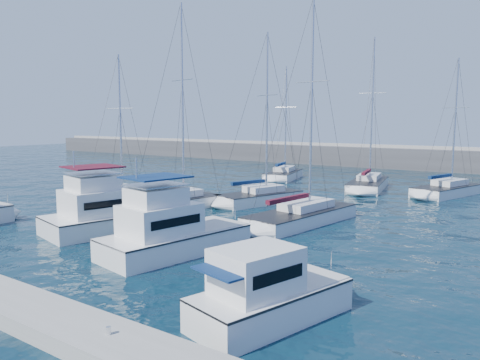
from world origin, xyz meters
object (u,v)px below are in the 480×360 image
Objects in this scene: sailboat_mid_c at (260,197)px; sailboat_back_a at (283,175)px; motor_yacht_stbd_inner at (170,233)px; sailboat_mid_a at (118,198)px; motor_yacht_port_inner at (107,214)px; sailboat_mid_b at (177,202)px; sailboat_mid_d at (302,216)px; motor_yacht_stbd_outer at (267,296)px; sailboat_back_b at (368,184)px; sailboat_back_c at (447,190)px.

sailboat_back_a is (-6.71, 16.01, -0.01)m from sailboat_mid_c.
motor_yacht_stbd_inner is 0.67× the size of sailboat_mid_a.
sailboat_mid_b is at bearing 113.39° from motor_yacht_port_inner.
sailboat_mid_c is at bearing 92.96° from motor_yacht_port_inner.
motor_yacht_stbd_inner is 0.55× the size of sailboat_mid_d.
motor_yacht_stbd_inner is 1.32× the size of motor_yacht_stbd_outer.
motor_yacht_port_inner is 9.94m from sailboat_mid_a.
motor_yacht_stbd_outer is 0.44× the size of sailboat_mid_c.
sailboat_mid_c is at bearing -120.29° from sailboat_back_b.
sailboat_back_b is at bearing 45.19° from sailboat_mid_a.
sailboat_mid_a is 16.62m from sailboat_mid_d.
motor_yacht_stbd_outer is at bearing -71.21° from sailboat_back_c.
sailboat_back_b reaches higher than sailboat_mid_d.
sailboat_mid_c is 18.62m from sailboat_back_c.
sailboat_mid_c is 0.95× the size of sailboat_mid_d.
motor_yacht_stbd_inner is at bearing -37.43° from sailboat_mid_b.
sailboat_mid_d reaches higher than motor_yacht_port_inner.
motor_yacht_stbd_inner is 16.53m from sailboat_mid_a.
sailboat_back_b is at bearing -161.63° from sailboat_back_c.
motor_yacht_stbd_outer is 22.32m from sailboat_mid_b.
motor_yacht_port_inner is 0.70× the size of sailboat_mid_a.
sailboat_back_b is at bearing 104.17° from sailboat_mid_d.
sailboat_mid_a is at bearing -163.91° from sailboat_mid_d.
sailboat_mid_d is 18.95m from sailboat_back_b.
sailboat_back_a reaches higher than motor_yacht_stbd_inner.
motor_yacht_port_inner is at bearing -116.16° from sailboat_back_b.
sailboat_back_c is at bearing 105.94° from motor_yacht_stbd_outer.
sailboat_mid_a is 0.93× the size of sailboat_back_a.
sailboat_back_c is at bearing 66.22° from sailboat_mid_c.
sailboat_mid_d is (2.33, 10.81, -0.62)m from motor_yacht_stbd_inner.
sailboat_mid_a is at bearing -111.32° from sailboat_back_a.
sailboat_mid_c is at bearing 137.76° from motor_yacht_stbd_outer.
motor_yacht_stbd_outer is at bearing -15.84° from motor_yacht_stbd_inner.
motor_yacht_stbd_outer is 16.45m from sailboat_mid_d.
sailboat_mid_c reaches higher than motor_yacht_stbd_inner.
motor_yacht_port_inner is 1.05× the size of motor_yacht_stbd_inner.
motor_yacht_stbd_outer is 34.09m from sailboat_back_c.
motor_yacht_port_inner is at bearing -100.59° from sailboat_back_c.
sailboat_back_a is 11.68m from sailboat_back_b.
sailboat_mid_a is 30.71m from sailboat_back_c.
motor_yacht_stbd_inner is 33.78m from sailboat_back_a.
sailboat_mid_a is at bearing 165.45° from motor_yacht_stbd_outer.
motor_yacht_stbd_outer is at bearing -6.88° from motor_yacht_port_inner.
sailboat_back_a is (-2.59, 22.04, -0.04)m from sailboat_mid_b.
sailboat_mid_a reaches higher than motor_yacht_stbd_inner.
sailboat_mid_c is at bearing 115.89° from motor_yacht_stbd_inner.
sailboat_back_b is (0.39, 29.66, -0.61)m from motor_yacht_stbd_inner.
motor_yacht_stbd_outer is 0.39× the size of sailboat_mid_b.
sailboat_mid_b reaches higher than sailboat_mid_d.
motor_yacht_stbd_inner is (7.06, -1.59, 0.00)m from motor_yacht_port_inner.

